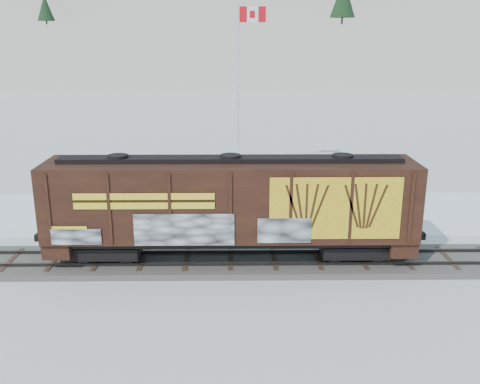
{
  "coord_description": "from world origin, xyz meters",
  "views": [
    {
      "loc": [
        0.18,
        -22.61,
        10.1
      ],
      "look_at": [
        0.47,
        3.0,
        2.6
      ],
      "focal_mm": 40.0,
      "sensor_mm": 36.0,
      "label": 1
    }
  ],
  "objects_px": {
    "car_silver": "(159,203)",
    "flagpole": "(240,119)",
    "hopper_railcar": "(231,203)",
    "car_white": "(218,204)",
    "car_dark": "(350,205)"
  },
  "relations": [
    {
      "from": "flagpole",
      "to": "car_dark",
      "type": "relative_size",
      "value": 2.46
    },
    {
      "from": "hopper_railcar",
      "to": "flagpole",
      "type": "distance_m",
      "value": 14.45
    },
    {
      "from": "hopper_railcar",
      "to": "flagpole",
      "type": "bearing_deg",
      "value": 87.82
    },
    {
      "from": "hopper_railcar",
      "to": "car_silver",
      "type": "relative_size",
      "value": 4.13
    },
    {
      "from": "car_silver",
      "to": "car_dark",
      "type": "height_order",
      "value": "car_dark"
    },
    {
      "from": "flagpole",
      "to": "car_silver",
      "type": "relative_size",
      "value": 3.1
    },
    {
      "from": "car_silver",
      "to": "car_white",
      "type": "distance_m",
      "value": 3.48
    },
    {
      "from": "hopper_railcar",
      "to": "car_dark",
      "type": "distance_m",
      "value": 9.74
    },
    {
      "from": "car_silver",
      "to": "flagpole",
      "type": "bearing_deg",
      "value": -31.42
    },
    {
      "from": "hopper_railcar",
      "to": "car_dark",
      "type": "bearing_deg",
      "value": 43.97
    },
    {
      "from": "car_white",
      "to": "car_dark",
      "type": "distance_m",
      "value": 7.63
    },
    {
      "from": "hopper_railcar",
      "to": "car_silver",
      "type": "bearing_deg",
      "value": 120.61
    },
    {
      "from": "car_white",
      "to": "hopper_railcar",
      "type": "bearing_deg",
      "value": -154.85
    },
    {
      "from": "hopper_railcar",
      "to": "flagpole",
      "type": "xyz_separation_m",
      "value": [
        0.55,
        14.36,
        1.55
      ]
    },
    {
      "from": "flagpole",
      "to": "car_white",
      "type": "height_order",
      "value": "flagpole"
    }
  ]
}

